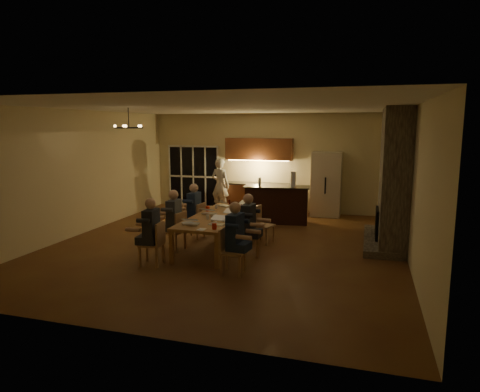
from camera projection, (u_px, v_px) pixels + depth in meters
name	position (u px, v px, depth m)	size (l,w,h in m)	color
floor	(227.00, 246.00, 10.09)	(9.00, 9.00, 0.00)	brown
back_wall	(270.00, 163.00, 14.10)	(8.00, 0.04, 3.20)	beige
left_wall	(78.00, 173.00, 10.97)	(0.04, 9.00, 3.20)	beige
right_wall	(413.00, 185.00, 8.69)	(0.04, 9.00, 3.20)	beige
ceiling	(226.00, 107.00, 9.57)	(8.00, 9.00, 0.04)	white
french_doors	(194.00, 177.00, 14.91)	(1.86, 0.08, 2.10)	black
fireplace	(394.00, 178.00, 9.92)	(0.58, 2.50, 3.20)	#716958
kitchenette	(258.00, 175.00, 13.95)	(2.24, 0.68, 2.40)	brown
refrigerator	(326.00, 184.00, 13.31)	(0.90, 0.68, 2.00)	beige
dining_table	(218.00, 231.00, 9.91)	(1.10, 3.03, 0.75)	#A97943
bar_island	(277.00, 205.00, 12.39)	(1.88, 0.68, 1.08)	black
chair_left_near	(151.00, 243.00, 8.63)	(0.44, 0.44, 0.89)	#AD8056
chair_left_mid	(174.00, 231.00, 9.66)	(0.44, 0.44, 0.89)	#AD8056
chair_left_far	(194.00, 220.00, 10.74)	(0.44, 0.44, 0.89)	#AD8056
chair_right_near	(233.00, 251.00, 8.09)	(0.44, 0.44, 0.89)	#AD8056
chair_right_mid	(250.00, 236.00, 9.24)	(0.44, 0.44, 0.89)	#AD8056
chair_right_far	(263.00, 225.00, 10.24)	(0.44, 0.44, 0.89)	#AD8056
person_left_near	(151.00, 232.00, 8.56)	(0.60, 0.60, 1.38)	#252830
person_right_near	(235.00, 237.00, 8.14)	(0.60, 0.60, 1.38)	#1E294B
person_left_mid	(174.00, 220.00, 9.65)	(0.60, 0.60, 1.38)	#3C4247
person_right_mid	(248.00, 226.00, 9.12)	(0.60, 0.60, 1.38)	#252830
person_left_far	(194.00, 211.00, 10.69)	(0.60, 0.60, 1.38)	#1E294B
standing_person	(220.00, 185.00, 13.92)	(0.64, 0.42, 1.77)	silver
chandelier	(129.00, 128.00, 9.72)	(0.64, 0.64, 0.03)	black
laptop_a	(191.00, 219.00, 8.97)	(0.32, 0.28, 0.23)	silver
laptop_b	(217.00, 219.00, 8.94)	(0.32, 0.28, 0.23)	silver
laptop_c	(209.00, 209.00, 10.02)	(0.32, 0.28, 0.23)	silver
laptop_d	(229.00, 212.00, 9.65)	(0.32, 0.28, 0.23)	silver
laptop_e	(225.00, 202.00, 11.01)	(0.32, 0.28, 0.23)	silver
laptop_f	(243.00, 204.00, 10.73)	(0.32, 0.28, 0.23)	silver
mug_front	(208.00, 217.00, 9.44)	(0.07, 0.07, 0.10)	silver
mug_mid	(229.00, 209.00, 10.31)	(0.08, 0.08, 0.10)	silver
mug_back	(217.00, 207.00, 10.67)	(0.08, 0.08, 0.10)	silver
redcup_near	(214.00, 226.00, 8.53)	(0.09, 0.09, 0.12)	red
redcup_mid	(208.00, 209.00, 10.37)	(0.10, 0.10, 0.12)	red
redcup_far	(243.00, 204.00, 11.05)	(0.08, 0.08, 0.12)	red
can_silver	(212.00, 219.00, 9.23)	(0.06, 0.06, 0.12)	#B2B2B7
can_cola	(229.00, 202.00, 11.28)	(0.06, 0.06, 0.12)	#3F0F0C
plate_near	(228.00, 221.00, 9.25)	(0.23, 0.23, 0.02)	silver
plate_left	(188.00, 223.00, 9.05)	(0.26, 0.26, 0.02)	silver
plate_far	(243.00, 210.00, 10.48)	(0.27, 0.27, 0.02)	silver
notepad	(201.00, 230.00, 8.49)	(0.14, 0.20, 0.01)	white
bar_bottle	(260.00, 182.00, 12.37)	(0.08, 0.08, 0.24)	#99999E
bar_blender	(293.00, 179.00, 12.12)	(0.14, 0.14, 0.43)	silver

